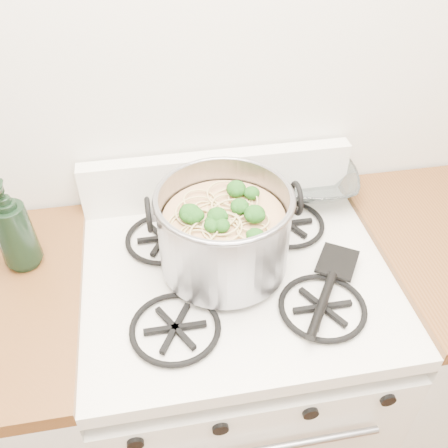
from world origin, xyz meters
TOP-DOWN VIEW (x-y plane):
  - gas_range at (0.00, 1.26)m, footprint 0.76×0.66m
  - counter_left at (-0.51, 1.26)m, footprint 0.25×0.65m
  - stock_pot at (-0.03, 1.29)m, footprint 0.35×0.32m
  - spatula at (0.25, 1.23)m, footprint 0.41×0.42m
  - glass_bowl at (0.28, 1.54)m, footprint 0.12×0.12m
  - bottle at (-0.52, 1.38)m, footprint 0.10×0.10m

SIDE VIEW (x-z plane):
  - gas_range at x=0.00m, z-range -0.03..0.90m
  - counter_left at x=-0.51m, z-range 0.00..0.92m
  - spatula at x=0.25m, z-range 0.92..0.95m
  - glass_bowl at x=0.28m, z-range 0.92..0.95m
  - stock_pot at x=-0.03m, z-range 0.91..1.13m
  - bottle at x=-0.52m, z-range 0.92..1.16m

